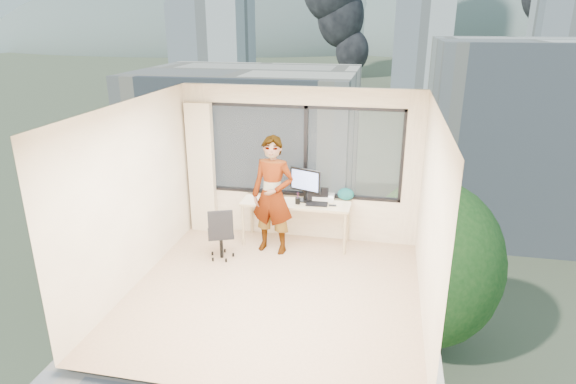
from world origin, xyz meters
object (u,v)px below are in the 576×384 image
(chair, at_px, (221,232))
(handbag, at_px, (346,194))
(desk, at_px, (296,222))
(monitor, at_px, (305,185))
(person, at_px, (273,195))
(game_console, at_px, (324,197))
(laptop, at_px, (317,197))

(chair, relative_size, handbag, 3.22)
(desk, xyz_separation_m, chair, (-1.06, -0.78, 0.07))
(chair, height_order, monitor, monitor)
(person, relative_size, monitor, 3.43)
(person, xyz_separation_m, game_console, (0.75, 0.54, -0.17))
(laptop, bearing_deg, game_console, 67.77)
(chair, height_order, game_console, chair)
(desk, distance_m, game_console, 0.63)
(laptop, height_order, handbag, laptop)
(game_console, bearing_deg, handbag, 8.10)
(chair, bearing_deg, desk, 14.35)
(game_console, bearing_deg, laptop, -108.52)
(chair, height_order, laptop, laptop)
(desk, height_order, person, person)
(person, distance_m, handbag, 1.26)
(desk, xyz_separation_m, handbag, (0.80, 0.24, 0.48))
(game_console, height_order, laptop, laptop)
(monitor, bearing_deg, game_console, 42.70)
(chair, bearing_deg, handbag, 6.71)
(person, bearing_deg, monitor, 52.16)
(game_console, distance_m, handbag, 0.37)
(person, relative_size, laptop, 5.15)
(chair, height_order, person, person)
(handbag, bearing_deg, game_console, -160.75)
(desk, distance_m, laptop, 0.61)
(chair, bearing_deg, game_console, 10.94)
(desk, relative_size, handbag, 6.51)
(laptop, bearing_deg, person, -158.41)
(game_console, relative_size, laptop, 0.92)
(monitor, relative_size, handbag, 2.03)
(monitor, height_order, handbag, monitor)
(monitor, bearing_deg, person, -116.09)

